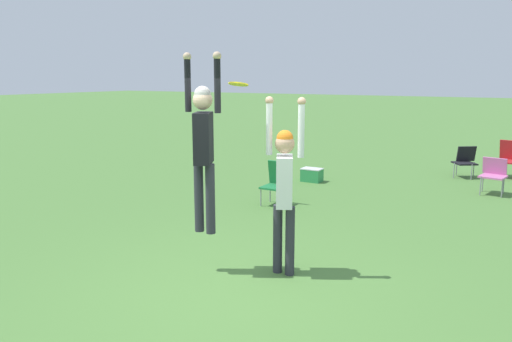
# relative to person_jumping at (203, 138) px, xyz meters

# --- Properties ---
(ground_plane) EXTENTS (120.00, 120.00, 0.00)m
(ground_plane) POSITION_rel_person_jumping_xyz_m (0.57, -0.24, -1.76)
(ground_plane) COLOR #4C7A38
(person_jumping) EXTENTS (0.55, 0.45, 2.27)m
(person_jumping) POSITION_rel_person_jumping_xyz_m (0.00, 0.00, 0.00)
(person_jumping) COLOR #2D2D38
(person_jumping) RESTS_ON ground_plane
(person_defending) EXTENTS (0.54, 0.44, 2.28)m
(person_defending) POSITION_rel_person_jumping_xyz_m (0.91, 0.45, -0.54)
(person_defending) COLOR #2D2D38
(person_defending) RESTS_ON ground_plane
(frisbee) EXTENTS (0.25, 0.25, 0.06)m
(frisbee) POSITION_rel_person_jumping_xyz_m (0.40, 0.20, 0.67)
(frisbee) COLOR yellow
(camping_chair_1) EXTENTS (0.45, 0.49, 0.87)m
(camping_chair_1) POSITION_rel_person_jumping_xyz_m (-0.83, 3.56, -1.28)
(camping_chair_1) COLOR gray
(camping_chair_1) RESTS_ON ground_plane
(camping_chair_2) EXTENTS (0.67, 0.74, 0.77)m
(camping_chair_2) POSITION_rel_person_jumping_xyz_m (2.03, 8.37, -1.31)
(camping_chair_2) COLOR gray
(camping_chair_2) RESTS_ON ground_plane
(camping_chair_4) EXTENTS (0.66, 0.71, 0.93)m
(camping_chair_4) POSITION_rel_person_jumping_xyz_m (3.01, 8.90, -1.24)
(camping_chair_4) COLOR gray
(camping_chair_4) RESTS_ON ground_plane
(camping_chair_5) EXTENTS (0.57, 0.61, 0.78)m
(camping_chair_5) POSITION_rel_person_jumping_xyz_m (2.82, 6.71, -1.29)
(camping_chair_5) COLOR gray
(camping_chair_5) RESTS_ON ground_plane
(cooler_box) EXTENTS (0.48, 0.34, 0.32)m
(cooler_box) POSITION_rel_person_jumping_xyz_m (-1.10, 5.92, -1.60)
(cooler_box) COLOR #2D8C4C
(cooler_box) RESTS_ON ground_plane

